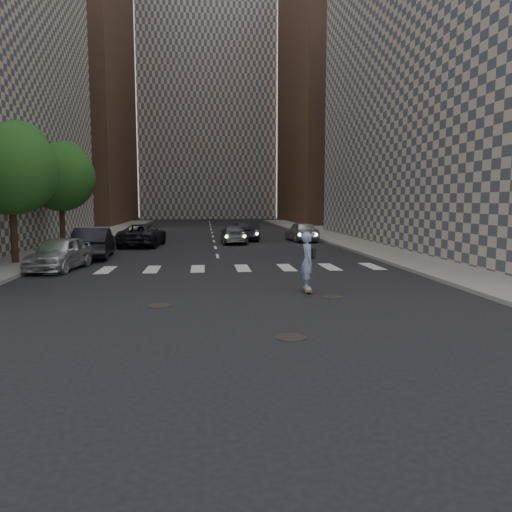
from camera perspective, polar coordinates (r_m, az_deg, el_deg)
The scene contains 18 objects.
ground at distance 13.52m, azimuth -2.90°, elevation -6.60°, with size 160.00×160.00×0.00m, color black.
sidewalk_right at distance 36.58m, azimuth 18.65°, elevation 1.41°, with size 13.00×80.00×0.15m, color gray.
building_right at distance 37.84m, azimuth 26.05°, elevation 17.88°, with size 15.00×33.00×22.00m.
tower_left at distance 72.84m, azimuth -22.42°, elevation 19.39°, with size 18.00×24.00×40.00m, color brown.
tower_right at distance 72.77m, azimuth 11.32°, elevation 18.13°, with size 18.00×24.00×36.00m, color brown.
tower_center at distance 93.53m, azimuth -5.64°, elevation 19.31°, with size 22.00×20.00×48.00m, color #ADA08E.
tree_b at distance 25.88m, azimuth -26.07°, elevation 9.31°, with size 4.20×4.20×6.60m.
tree_c at distance 33.50m, azimuth -21.33°, elevation 8.71°, with size 4.20×4.20×6.60m.
manhole_a at distance 11.23m, azimuth 3.99°, elevation -9.26°, with size 0.70×0.70×0.02m, color black.
manhole_b at distance 14.73m, azimuth -10.98°, elevation -5.59°, with size 0.70×0.70×0.02m, color black.
manhole_c at distance 15.95m, azimuth 8.68°, elevation -4.62°, with size 0.70×0.70×0.02m, color black.
skateboarder at distance 16.56m, azimuth 5.95°, elevation -0.56°, with size 0.54×1.02×1.99m.
silver_sedan at distance 23.40m, azimuth -21.54°, elevation 0.30°, with size 1.74×4.34×1.48m, color silver.
traffic_car_a at distance 27.61m, azimuth -18.05°, elevation 1.43°, with size 1.70×4.88×1.61m, color black.
traffic_car_b at distance 35.29m, azimuth -2.58°, elevation 2.49°, with size 1.79×4.41×1.28m, color #55585D.
traffic_car_c at distance 33.90m, azimuth -12.84°, elevation 2.34°, with size 2.45×5.32×1.48m, color black.
traffic_car_d at distance 37.20m, azimuth 5.25°, elevation 2.83°, with size 1.76×4.37×1.49m, color silver.
traffic_car_e at distance 37.87m, azimuth -1.14°, elevation 2.90°, with size 1.55×4.44×1.46m, color black.
Camera 1 is at (-0.67, -13.15, 3.04)m, focal length 35.00 mm.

